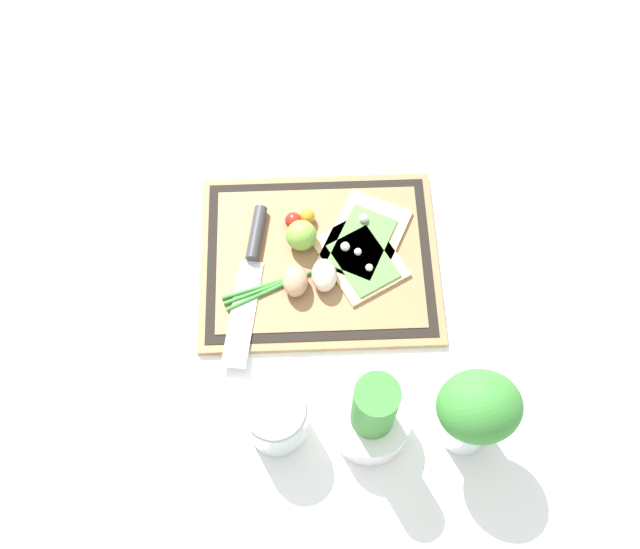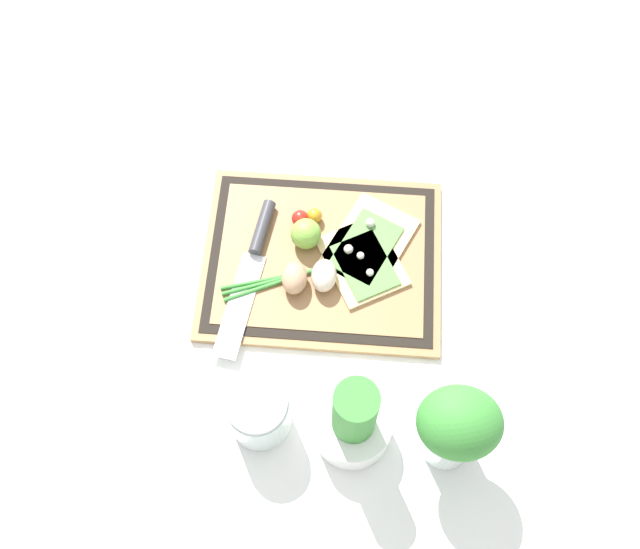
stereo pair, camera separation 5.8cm
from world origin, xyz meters
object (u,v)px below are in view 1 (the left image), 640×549
at_px(sauce_jar, 277,419).
at_px(cherry_tomato_yellow, 307,217).
at_px(cherry_tomato_red, 293,221).
at_px(lime, 301,235).
at_px(herb_pot, 372,418).
at_px(egg_brown, 295,280).
at_px(knife, 252,258).
at_px(egg_pink, 324,275).
at_px(herb_glass, 476,412).
at_px(pizza_slice_near, 364,239).
at_px(pizza_slice_far, 360,258).

bearing_deg(sauce_jar, cherry_tomato_yellow, -98.86).
distance_m(cherry_tomato_red, cherry_tomato_yellow, 0.03).
distance_m(lime, herb_pot, 0.34).
bearing_deg(egg_brown, herb_pot, 114.32).
xyz_separation_m(knife, herb_pot, (-0.18, 0.29, 0.04)).
distance_m(lime, cherry_tomato_red, 0.04).
distance_m(cherry_tomato_red, herb_pot, 0.37).
height_order(knife, egg_brown, egg_brown).
relative_size(herb_pot, sauce_jar, 1.80).
bearing_deg(lime, herb_pot, 106.69).
xyz_separation_m(egg_pink, sauce_jar, (0.08, 0.24, 0.01)).
bearing_deg(cherry_tomato_yellow, egg_pink, 102.01).
height_order(sauce_jar, herb_glass, herb_glass).
bearing_deg(egg_brown, cherry_tomato_red, -89.63).
relative_size(pizza_slice_near, egg_pink, 3.42).
height_order(pizza_slice_near, sauce_jar, sauce_jar).
bearing_deg(herb_glass, pizza_slice_near, -68.26).
distance_m(herb_pot, sauce_jar, 0.14).
height_order(egg_pink, sauce_jar, sauce_jar).
bearing_deg(sauce_jar, herb_glass, 176.49).
xyz_separation_m(pizza_slice_far, cherry_tomato_yellow, (0.09, -0.08, 0.01)).
height_order(pizza_slice_far, egg_pink, egg_pink).
bearing_deg(herb_glass, cherry_tomato_red, -55.44).
distance_m(knife, cherry_tomato_yellow, 0.12).
bearing_deg(egg_brown, cherry_tomato_yellow, -100.57).
xyz_separation_m(knife, sauce_jar, (-0.04, 0.28, 0.02)).
bearing_deg(herb_pot, egg_pink, -76.27).
bearing_deg(cherry_tomato_yellow, herb_glass, 121.39).
xyz_separation_m(egg_pink, herb_glass, (-0.20, 0.26, 0.08)).
distance_m(pizza_slice_near, egg_brown, 0.15).
height_order(lime, cherry_tomato_yellow, lime).
distance_m(egg_brown, herb_glass, 0.36).
xyz_separation_m(lime, herb_pot, (-0.10, 0.32, 0.02)).
height_order(egg_pink, cherry_tomato_yellow, egg_pink).
height_order(pizza_slice_far, lime, lime).
height_order(pizza_slice_far, knife, pizza_slice_far).
relative_size(pizza_slice_near, herb_glass, 1.02).
distance_m(pizza_slice_near, pizza_slice_far, 0.04).
distance_m(knife, lime, 0.09).
distance_m(pizza_slice_near, lime, 0.11).
bearing_deg(pizza_slice_far, cherry_tomato_red, -32.61).
xyz_separation_m(pizza_slice_near, egg_pink, (0.07, 0.07, 0.02)).
bearing_deg(cherry_tomato_red, herb_pot, 107.04).
height_order(pizza_slice_near, cherry_tomato_yellow, cherry_tomato_yellow).
xyz_separation_m(pizza_slice_near, lime, (0.11, 0.00, 0.02)).
distance_m(pizza_slice_near, knife, 0.19).
relative_size(egg_pink, cherry_tomato_yellow, 2.15).
height_order(lime, cherry_tomato_red, lime).
bearing_deg(lime, pizza_slice_near, -179.33).
relative_size(pizza_slice_far, lime, 3.45).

